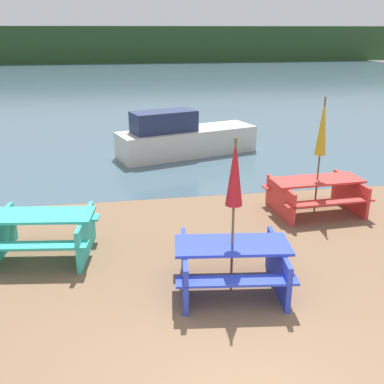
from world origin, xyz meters
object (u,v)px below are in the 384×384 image
object	(u,v)px
picnic_table_teal	(43,230)
picnic_table_red	(316,192)
picnic_table_blue	(232,261)
boat	(183,138)
umbrella_gold	(322,128)
umbrella_crimson	(235,175)

from	to	relation	value
picnic_table_teal	picnic_table_red	world-z (taller)	picnic_table_teal
picnic_table_red	picnic_table_blue	bearing A→B (deg)	-133.38
picnic_table_teal	boat	bearing A→B (deg)	61.44
picnic_table_teal	umbrella_gold	bearing A→B (deg)	11.41
umbrella_crimson	umbrella_gold	bearing A→B (deg)	46.62
picnic_table_blue	umbrella_gold	distance (m)	3.90
picnic_table_teal	umbrella_crimson	distance (m)	3.56
umbrella_gold	boat	world-z (taller)	umbrella_gold
umbrella_gold	umbrella_crimson	world-z (taller)	umbrella_gold
picnic_table_red	umbrella_gold	world-z (taller)	umbrella_gold
picnic_table_blue	picnic_table_red	bearing A→B (deg)	46.62
umbrella_gold	boat	size ratio (longest dim) A/B	0.54
picnic_table_red	umbrella_crimson	xyz separation A→B (m)	(-2.51, -2.66, 1.35)
umbrella_gold	boat	distance (m)	5.58
picnic_table_blue	picnic_table_teal	xyz separation A→B (m)	(-2.91, 1.57, 0.01)
picnic_table_teal	picnic_table_red	xyz separation A→B (m)	(5.42, 1.09, -0.02)
picnic_table_red	picnic_table_teal	bearing A→B (deg)	-168.59
picnic_table_blue	umbrella_gold	bearing A→B (deg)	46.62
umbrella_gold	umbrella_crimson	distance (m)	3.66
picnic_table_teal	umbrella_gold	size ratio (longest dim) A/B	0.78
picnic_table_red	umbrella_gold	distance (m)	1.37
picnic_table_blue	picnic_table_red	xyz separation A→B (m)	(2.51, 2.66, -0.01)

